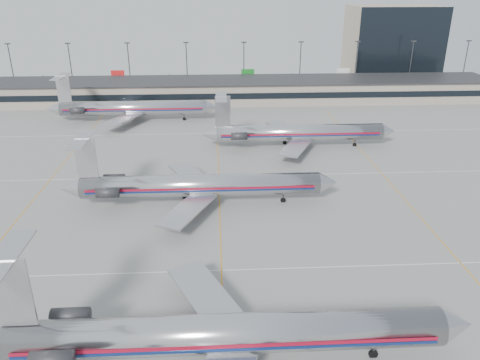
{
  "coord_description": "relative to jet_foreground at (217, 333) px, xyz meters",
  "views": [
    {
      "loc": [
        -0.33,
        -38.26,
        32.52
      ],
      "look_at": [
        3.22,
        27.49,
        4.5
      ],
      "focal_mm": 35.0,
      "sensor_mm": 36.0,
      "label": 1
    }
  ],
  "objects": [
    {
      "name": "apron_markings",
      "position": [
        0.62,
        15.07,
        -3.45
      ],
      "size": [
        160.0,
        0.15,
        0.02
      ],
      "primitive_type": "cube",
      "color": "silver",
      "rests_on": "ground"
    },
    {
      "name": "ground",
      "position": [
        0.62,
        5.07,
        -3.46
      ],
      "size": [
        260.0,
        260.0,
        0.0
      ],
      "primitive_type": "plane",
      "color": "gray",
      "rests_on": "ground"
    },
    {
      "name": "light_mast_row",
      "position": [
        0.62,
        117.07,
        5.12
      ],
      "size": [
        163.6,
        0.4,
        15.28
      ],
      "color": "#38383D",
      "rests_on": "ground"
    },
    {
      "name": "jet_second_row",
      "position": [
        -3.07,
        33.74,
        -0.17
      ],
      "size": [
        43.29,
        25.49,
        11.33
      ],
      "color": "silver",
      "rests_on": "ground"
    },
    {
      "name": "terminal",
      "position": [
        0.62,
        103.04,
        -0.3
      ],
      "size": [
        162.0,
        17.0,
        6.25
      ],
      "color": "gray",
      "rests_on": "ground"
    },
    {
      "name": "jet_foreground",
      "position": [
        0.0,
        0.0,
        0.0
      ],
      "size": [
        45.58,
        26.84,
        11.93
      ],
      "color": "silver",
      "rests_on": "ground"
    },
    {
      "name": "jet_third_row",
      "position": [
        17.04,
        60.33,
        -0.18
      ],
      "size": [
        41.31,
        25.41,
        11.3
      ],
      "color": "silver",
      "rests_on": "ground"
    },
    {
      "name": "distant_building",
      "position": [
        62.62,
        133.07,
        9.04
      ],
      "size": [
        30.0,
        20.0,
        25.0
      ],
      "primitive_type": "cube",
      "color": "tan",
      "rests_on": "ground"
    },
    {
      "name": "jet_back_row",
      "position": [
        -20.95,
        82.68,
        -0.08
      ],
      "size": [
        42.61,
        26.21,
        11.65
      ],
      "color": "silver",
      "rests_on": "ground"
    }
  ]
}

